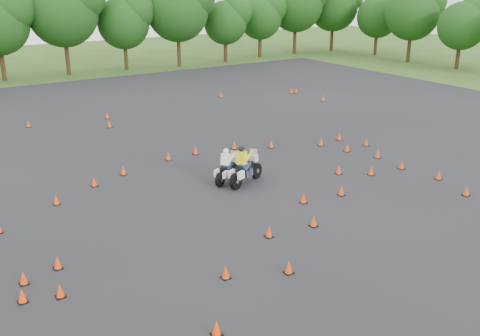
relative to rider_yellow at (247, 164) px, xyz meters
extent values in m
plane|color=#2D5119|center=(-0.88, -4.76, -0.99)|extent=(140.00, 140.00, 0.00)
plane|color=black|center=(-0.88, 1.24, -0.99)|extent=(62.00, 62.00, 0.00)
cone|color=#F6430A|center=(-1.94, 13.64, -0.76)|extent=(0.26, 0.26, 0.45)
cone|color=#F6430A|center=(-2.47, -5.23, -0.76)|extent=(0.26, 0.26, 0.45)
cone|color=#F6430A|center=(15.27, 15.74, -0.76)|extent=(0.26, 0.26, 0.45)
cone|color=#F6430A|center=(15.79, 15.74, -0.76)|extent=(0.26, 0.26, 0.45)
cone|color=#F6430A|center=(7.18, 2.72, -0.76)|extent=(0.26, 0.26, 0.45)
cone|color=#F6430A|center=(8.28, -0.77, -0.76)|extent=(0.26, 0.26, 0.45)
cone|color=#F6430A|center=(0.11, 5.37, -0.76)|extent=(0.26, 0.26, 0.45)
cone|color=#F6430A|center=(7.68, 1.03, -0.76)|extent=(0.26, 0.26, 0.45)
cone|color=#F6430A|center=(-1.65, 5.28, -0.76)|extent=(0.26, 0.26, 0.45)
cone|color=#F6430A|center=(-7.26, -9.30, -0.76)|extent=(0.26, 0.26, 0.45)
cone|color=#F6430A|center=(-6.48, 16.70, -0.76)|extent=(0.26, 0.26, 0.45)
cone|color=#F6430A|center=(4.69, -1.48, -0.76)|extent=(0.26, 0.26, 0.45)
cone|color=#F6430A|center=(-4.59, 4.43, -0.76)|extent=(0.26, 0.26, 0.45)
cone|color=#F6430A|center=(-9.98, -3.17, -0.76)|extent=(0.26, 0.26, 0.45)
cone|color=#F6430A|center=(15.55, 11.94, -0.76)|extent=(0.26, 0.26, 0.45)
cone|color=#F6430A|center=(8.90, 2.98, -0.76)|extent=(0.26, 0.26, 0.45)
cone|color=#F6430A|center=(7.61, -6.84, -0.76)|extent=(0.26, 0.26, 0.45)
cone|color=#F6430A|center=(9.44, 1.23, -0.76)|extent=(0.26, 0.26, 0.45)
cone|color=#F6430A|center=(5.97, -2.49, -0.76)|extent=(0.26, 0.26, 0.45)
cone|color=#F6430A|center=(-8.49, 2.48, -0.76)|extent=(0.26, 0.26, 0.45)
cone|color=#F6430A|center=(0.78, -3.38, -0.76)|extent=(0.26, 0.26, 0.45)
cone|color=#F6430A|center=(-5.46, -6.88, -0.76)|extent=(0.26, 0.26, 0.45)
cone|color=#F6430A|center=(9.33, 17.79, -0.76)|extent=(0.26, 0.26, 0.45)
cone|color=#F6430A|center=(-11.19, -3.56, -0.76)|extent=(0.26, 0.26, 0.45)
cone|color=#F6430A|center=(8.29, -4.79, -0.76)|extent=(0.26, 0.26, 0.45)
cone|color=#F6430A|center=(-3.49, -7.77, -0.76)|extent=(0.26, 0.26, 0.45)
cone|color=#F6430A|center=(4.44, 4.01, -0.76)|extent=(0.26, 0.26, 0.45)
cone|color=#F6430A|center=(-10.40, -4.98, -0.76)|extent=(0.26, 0.26, 0.45)
cone|color=#F6430A|center=(-11.46, -4.63, -0.76)|extent=(0.26, 0.26, 0.45)
cone|color=#F6430A|center=(-6.36, 3.70, -0.76)|extent=(0.26, 0.26, 0.45)
cone|color=#F6430A|center=(-1.20, 16.03, -0.76)|extent=(0.26, 0.26, 0.45)
cone|color=#F6430A|center=(7.98, -2.73, -0.76)|extent=(0.26, 0.26, 0.45)
cone|color=#F6430A|center=(2.48, 5.01, -0.76)|extent=(0.26, 0.26, 0.45)
cone|color=#F6430A|center=(2.82, -3.65, -0.76)|extent=(0.26, 0.26, 0.45)
cone|color=#F6430A|center=(-0.40, -5.45, -0.76)|extent=(0.26, 0.26, 0.45)
camera|label=1|loc=(-13.60, -20.19, 8.50)|focal=40.00mm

